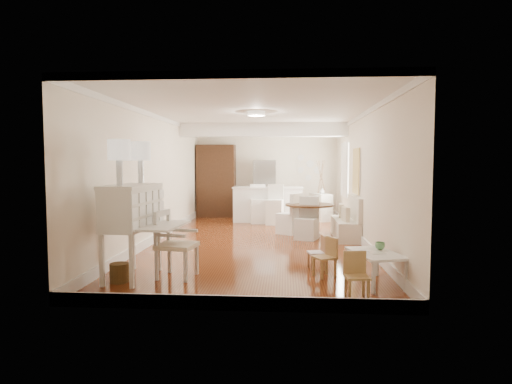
# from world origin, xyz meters

# --- Properties ---
(room) EXTENTS (9.00, 9.04, 2.82)m
(room) POSITION_xyz_m (0.04, 0.32, 1.98)
(room) COLOR brown
(room) RESTS_ON ground
(secretary_bureau) EXTENTS (1.21, 1.23, 1.42)m
(secretary_bureau) POSITION_xyz_m (-1.70, -3.17, 0.71)
(secretary_bureau) COLOR white
(secretary_bureau) RESTS_ON ground
(gustavian_armchair) EXTENTS (0.67, 0.67, 1.02)m
(gustavian_armchair) POSITION_xyz_m (-1.03, -3.08, 0.51)
(gustavian_armchair) COLOR beige
(gustavian_armchair) RESTS_ON ground
(wicker_basket) EXTENTS (0.36, 0.36, 0.28)m
(wicker_basket) POSITION_xyz_m (-1.81, -3.40, 0.14)
(wicker_basket) COLOR #533A1A
(wicker_basket) RESTS_ON ground
(kids_table) EXTENTS (0.78, 1.04, 0.47)m
(kids_table) POSITION_xyz_m (1.90, -3.26, 0.23)
(kids_table) COLOR white
(kids_table) RESTS_ON ground
(kids_chair_a) EXTENTS (0.41, 0.41, 0.62)m
(kids_chair_a) POSITION_xyz_m (1.21, -2.91, 0.31)
(kids_chair_a) COLOR tan
(kids_chair_a) RESTS_ON ground
(kids_chair_b) EXTENTS (0.32, 0.32, 0.56)m
(kids_chair_b) POSITION_xyz_m (1.12, -2.43, 0.28)
(kids_chair_b) COLOR #9E6D48
(kids_chair_b) RESTS_ON ground
(kids_chair_c) EXTENTS (0.32, 0.32, 0.61)m
(kids_chair_c) POSITION_xyz_m (1.52, -3.97, 0.31)
(kids_chair_c) COLOR #AB864E
(kids_chair_c) RESTS_ON ground
(banquette) EXTENTS (0.52, 1.60, 0.98)m
(banquette) POSITION_xyz_m (1.99, 0.50, 0.49)
(banquette) COLOR silver
(banquette) RESTS_ON ground
(dining_table) EXTENTS (1.32, 1.32, 0.77)m
(dining_table) POSITION_xyz_m (1.17, 0.66, 0.38)
(dining_table) COLOR #4D2E18
(dining_table) RESTS_ON ground
(slip_chair_near) EXTENTS (0.59, 0.60, 0.97)m
(slip_chair_near) POSITION_xyz_m (1.09, 0.28, 0.48)
(slip_chair_near) COLOR silver
(slip_chair_near) RESTS_ON ground
(slip_chair_far) EXTENTS (0.68, 0.67, 1.00)m
(slip_chair_far) POSITION_xyz_m (0.70, 1.01, 0.50)
(slip_chair_far) COLOR white
(slip_chair_far) RESTS_ON ground
(breakfast_counter) EXTENTS (2.05, 0.65, 1.03)m
(breakfast_counter) POSITION_xyz_m (0.10, 3.10, 0.52)
(breakfast_counter) COLOR white
(breakfast_counter) RESTS_ON ground
(bar_stool_left) EXTENTS (0.52, 0.52, 1.11)m
(bar_stool_left) POSITION_xyz_m (-0.16, 2.78, 0.56)
(bar_stool_left) COLOR white
(bar_stool_left) RESTS_ON ground
(bar_stool_right) EXTENTS (0.50, 0.50, 1.12)m
(bar_stool_right) POSITION_xyz_m (0.31, 2.52, 0.56)
(bar_stool_right) COLOR white
(bar_stool_right) RESTS_ON ground
(pantry_cabinet) EXTENTS (1.20, 0.60, 2.30)m
(pantry_cabinet) POSITION_xyz_m (-1.60, 4.18, 1.15)
(pantry_cabinet) COLOR #381E11
(pantry_cabinet) RESTS_ON ground
(fridge) EXTENTS (0.75, 0.65, 1.80)m
(fridge) POSITION_xyz_m (0.30, 4.15, 0.90)
(fridge) COLOR silver
(fridge) RESTS_ON ground
(sideboard) EXTENTS (0.66, 0.93, 0.81)m
(sideboard) POSITION_xyz_m (1.68, 3.50, 0.41)
(sideboard) COLOR silver
(sideboard) RESTS_ON ground
(pencil_cup) EXTENTS (0.14, 0.14, 0.11)m
(pencil_cup) POSITION_xyz_m (2.00, -3.07, 0.52)
(pencil_cup) COLOR #63AA6A
(pencil_cup) RESTS_ON kids_table
(branch_vase) EXTENTS (0.21, 0.21, 0.17)m
(branch_vase) POSITION_xyz_m (1.72, 3.48, 0.90)
(branch_vase) COLOR silver
(branch_vase) RESTS_ON sideboard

